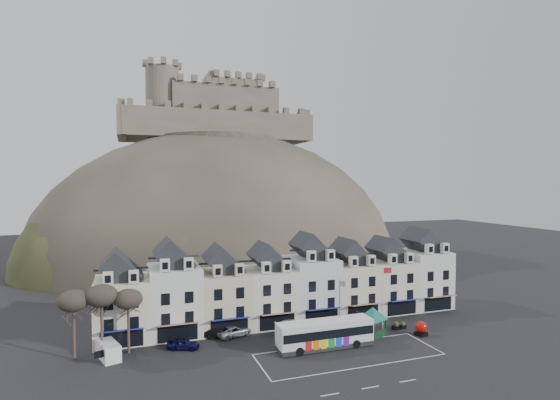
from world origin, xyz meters
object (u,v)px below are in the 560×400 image
Objects in this scene: red_buoy at (421,328)px; car_navy at (183,344)px; bus at (325,333)px; white_van at (108,351)px; car_charcoal at (358,316)px; car_silver at (234,331)px; bus_shelter at (373,313)px; car_maroon at (331,320)px; car_white at (292,324)px; car_black at (219,333)px; flagpole at (384,293)px.

car_navy is (-30.91, 5.73, -0.32)m from red_buoy.
bus is 17.69m from car_navy.
white_van is 0.95× the size of car_charcoal.
bus is 2.48× the size of car_silver.
car_silver is at bearing 95.95° from car_charcoal.
bus is 8.26m from bus_shelter.
car_maroon is (14.40, 0.00, -0.03)m from car_silver.
bus is at bearing -146.65° from car_white.
red_buoy reaches higher than car_silver.
car_white is at bearing 96.96° from car_charcoal.
white_van is 34.72m from car_charcoal.
bus is 3.00× the size of car_black.
white_van is (-33.42, 3.52, -2.05)m from bus_shelter.
car_charcoal is at bearing -73.58° from car_maroon.
white_van is at bearing 111.17° from car_maroon.
flagpole is at bearing -80.22° from car_black.
red_buoy is 31.44m from car_navy.
car_black is at bearing 141.51° from bus_shelter.
bus is at bearing 136.72° from car_charcoal.
car_navy is at bearing 162.44° from bus.
car_navy is at bearing 120.81° from car_white.
red_buoy is 0.43× the size of white_van.
car_navy is 1.02× the size of car_maroon.
flagpole is at bearing -120.80° from car_silver.
car_black is (-19.81, 6.02, -2.33)m from bus_shelter.
car_black is 10.33m from car_white.
car_silver is at bearing -8.76° from white_van.
bus reaches higher than car_navy.
car_maroon is (16.46, 0.00, -0.01)m from car_black.
car_maroon is at bearing -13.07° from white_van.
bus is at bearing -103.03° from car_black.
car_silver is at bearing 141.39° from bus.
flagpole is 2.31× the size of car_maroon.
red_buoy is at bearing -94.92° from car_white.
car_charcoal is (-1.55, 4.35, -4.36)m from flagpole.
car_white is at bearing -110.12° from car_silver.
car_silver is 18.96m from car_charcoal.
bus_shelter is 33.67m from white_van.
car_maroon is (-3.35, 6.02, -2.34)m from bus_shelter.
car_navy is 26.08m from car_charcoal.
red_buoy reaches higher than car_navy.
car_maroon is (4.61, 7.91, -1.25)m from bus.
car_charcoal is at bearing -13.69° from white_van.
car_black is (4.94, 2.49, -0.00)m from car_navy.
car_white reaches higher than car_navy.
car_black is at bearing 106.42° from car_maroon.
car_silver is at bearing 106.42° from car_maroon.
car_charcoal is at bearing -69.30° from car_black.
car_black is 2.06m from car_silver.
red_buoy is 12.57m from car_maroon.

